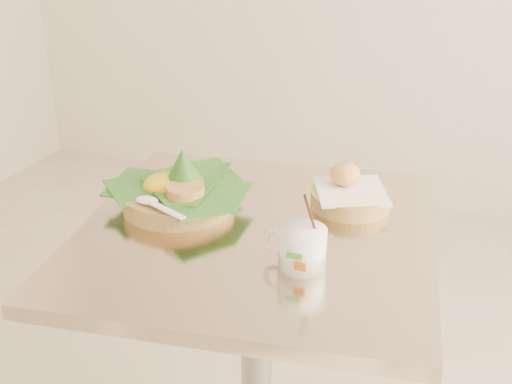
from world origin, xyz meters
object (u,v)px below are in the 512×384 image
(rice_basket, at_px, (178,190))
(coffee_mug, at_px, (301,246))
(bread_basket, at_px, (350,194))
(cafe_table, at_px, (257,319))

(rice_basket, distance_m, coffee_mug, 0.34)
(rice_basket, relative_size, bread_basket, 1.54)
(cafe_table, relative_size, coffee_mug, 5.31)
(bread_basket, distance_m, coffee_mug, 0.28)
(rice_basket, bearing_deg, cafe_table, -9.28)
(rice_basket, height_order, coffee_mug, same)
(coffee_mug, bearing_deg, rice_basket, 156.95)
(cafe_table, xyz_separation_m, bread_basket, (0.15, 0.17, 0.25))
(rice_basket, height_order, bread_basket, rice_basket)
(bread_basket, bearing_deg, cafe_table, -130.64)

